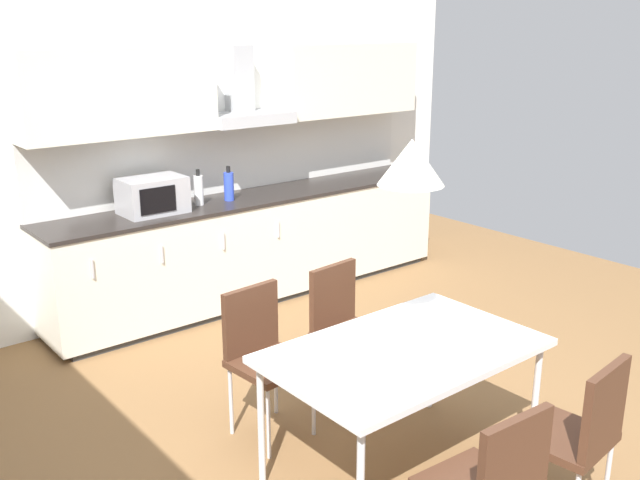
{
  "coord_description": "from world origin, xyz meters",
  "views": [
    {
      "loc": [
        -2.48,
        -2.69,
        2.29
      ],
      "look_at": [
        0.24,
        0.65,
        1.0
      ],
      "focal_mm": 40.0,
      "sensor_mm": 36.0,
      "label": 1
    }
  ],
  "objects_px": {
    "bottle_white": "(199,190)",
    "chair_near_right": "(580,427)",
    "chair_far_left": "(262,347)",
    "pendant_lamp": "(411,162)",
    "microwave": "(152,195)",
    "bottle_blue": "(229,186)",
    "chair_far_right": "(344,320)",
    "dining_table": "(404,356)",
    "bottle_brown": "(402,163)"
  },
  "relations": [
    {
      "from": "pendant_lamp",
      "to": "bottle_white",
      "type": "bearing_deg",
      "value": 82.36
    },
    {
      "from": "pendant_lamp",
      "to": "microwave",
      "type": "bearing_deg",
      "value": 91.08
    },
    {
      "from": "bottle_white",
      "to": "chair_near_right",
      "type": "bearing_deg",
      "value": -90.6
    },
    {
      "from": "bottle_white",
      "to": "chair_far_left",
      "type": "bearing_deg",
      "value": -110.06
    },
    {
      "from": "chair_far_right",
      "to": "pendant_lamp",
      "type": "xyz_separation_m",
      "value": [
        -0.3,
        -0.81,
        1.15
      ]
    },
    {
      "from": "bottle_white",
      "to": "chair_far_right",
      "type": "relative_size",
      "value": 0.33
    },
    {
      "from": "bottle_white",
      "to": "dining_table",
      "type": "height_order",
      "value": "bottle_white"
    },
    {
      "from": "microwave",
      "to": "pendant_lamp",
      "type": "relative_size",
      "value": 1.5
    },
    {
      "from": "bottle_white",
      "to": "microwave",
      "type": "bearing_deg",
      "value": -178.73
    },
    {
      "from": "dining_table",
      "to": "chair_near_right",
      "type": "height_order",
      "value": "chair_near_right"
    },
    {
      "from": "dining_table",
      "to": "pendant_lamp",
      "type": "relative_size",
      "value": 4.34
    },
    {
      "from": "dining_table",
      "to": "microwave",
      "type": "bearing_deg",
      "value": 91.08
    },
    {
      "from": "bottle_brown",
      "to": "chair_far_right",
      "type": "bearing_deg",
      "value": -142.13
    },
    {
      "from": "microwave",
      "to": "chair_far_right",
      "type": "distance_m",
      "value": 1.95
    },
    {
      "from": "dining_table",
      "to": "pendant_lamp",
      "type": "height_order",
      "value": "pendant_lamp"
    },
    {
      "from": "microwave",
      "to": "chair_far_left",
      "type": "bearing_deg",
      "value": -98.3
    },
    {
      "from": "microwave",
      "to": "chair_near_right",
      "type": "distance_m",
      "value": 3.53
    },
    {
      "from": "bottle_white",
      "to": "dining_table",
      "type": "bearing_deg",
      "value": -97.64
    },
    {
      "from": "chair_near_right",
      "to": "chair_far_left",
      "type": "height_order",
      "value": "same"
    },
    {
      "from": "bottle_white",
      "to": "bottle_brown",
      "type": "xyz_separation_m",
      "value": [
        2.29,
        -0.04,
        -0.05
      ]
    },
    {
      "from": "microwave",
      "to": "pendant_lamp",
      "type": "xyz_separation_m",
      "value": [
        0.05,
        -2.66,
        0.63
      ]
    },
    {
      "from": "microwave",
      "to": "bottle_blue",
      "type": "bearing_deg",
      "value": -1.01
    },
    {
      "from": "microwave",
      "to": "chair_far_left",
      "type": "relative_size",
      "value": 0.55
    },
    {
      "from": "chair_far_right",
      "to": "pendant_lamp",
      "type": "distance_m",
      "value": 1.44
    },
    {
      "from": "microwave",
      "to": "chair_far_left",
      "type": "distance_m",
      "value": 1.94
    },
    {
      "from": "dining_table",
      "to": "chair_far_left",
      "type": "height_order",
      "value": "chair_far_left"
    },
    {
      "from": "bottle_white",
      "to": "pendant_lamp",
      "type": "xyz_separation_m",
      "value": [
        -0.36,
        -2.67,
        0.65
      ]
    },
    {
      "from": "bottle_blue",
      "to": "chair_far_right",
      "type": "bearing_deg",
      "value": -100.08
    },
    {
      "from": "microwave",
      "to": "chair_far_right",
      "type": "xyz_separation_m",
      "value": [
        0.35,
        -1.85,
        -0.52
      ]
    },
    {
      "from": "chair_near_right",
      "to": "bottle_white",
      "type": "bearing_deg",
      "value": 89.4
    },
    {
      "from": "bottle_brown",
      "to": "pendant_lamp",
      "type": "distance_m",
      "value": 3.8
    },
    {
      "from": "bottle_white",
      "to": "bottle_blue",
      "type": "distance_m",
      "value": 0.27
    },
    {
      "from": "chair_far_right",
      "to": "chair_near_right",
      "type": "relative_size",
      "value": 1.0
    },
    {
      "from": "microwave",
      "to": "bottle_blue",
      "type": "xyz_separation_m",
      "value": [
        0.68,
        -0.01,
        -0.02
      ]
    },
    {
      "from": "dining_table",
      "to": "chair_near_right",
      "type": "xyz_separation_m",
      "value": [
        0.32,
        -0.81,
        -0.15
      ]
    },
    {
      "from": "bottle_brown",
      "to": "chair_far_right",
      "type": "relative_size",
      "value": 0.21
    },
    {
      "from": "bottle_blue",
      "to": "chair_near_right",
      "type": "distance_m",
      "value": 3.51
    },
    {
      "from": "microwave",
      "to": "chair_far_left",
      "type": "xyz_separation_m",
      "value": [
        -0.27,
        -1.85,
        -0.52
      ]
    },
    {
      "from": "microwave",
      "to": "bottle_brown",
      "type": "relative_size",
      "value": 2.66
    },
    {
      "from": "chair_far_right",
      "to": "pendant_lamp",
      "type": "relative_size",
      "value": 2.72
    },
    {
      "from": "bottle_white",
      "to": "chair_far_left",
      "type": "xyz_separation_m",
      "value": [
        -0.68,
        -1.85,
        -0.5
      ]
    },
    {
      "from": "microwave",
      "to": "pendant_lamp",
      "type": "height_order",
      "value": "pendant_lamp"
    },
    {
      "from": "chair_far_right",
      "to": "chair_far_left",
      "type": "bearing_deg",
      "value": 179.98
    },
    {
      "from": "bottle_brown",
      "to": "chair_far_left",
      "type": "height_order",
      "value": "bottle_brown"
    },
    {
      "from": "chair_far_right",
      "to": "bottle_blue",
      "type": "bearing_deg",
      "value": 79.92
    },
    {
      "from": "bottle_blue",
      "to": "dining_table",
      "type": "height_order",
      "value": "bottle_blue"
    },
    {
      "from": "bottle_blue",
      "to": "chair_far_right",
      "type": "distance_m",
      "value": 1.93
    },
    {
      "from": "chair_far_right",
      "to": "dining_table",
      "type": "bearing_deg",
      "value": -110.47
    },
    {
      "from": "bottle_white",
      "to": "chair_near_right",
      "type": "xyz_separation_m",
      "value": [
        -0.04,
        -3.48,
        -0.5
      ]
    },
    {
      "from": "bottle_blue",
      "to": "chair_far_right",
      "type": "relative_size",
      "value": 0.33
    }
  ]
}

